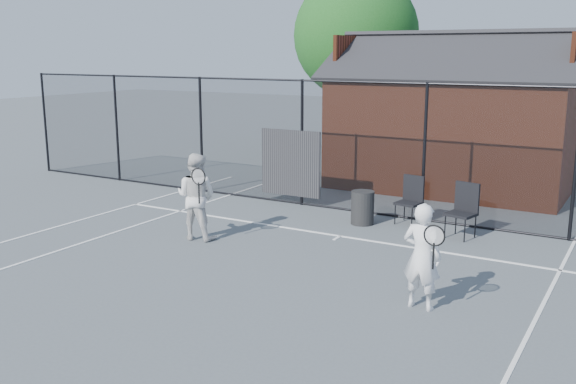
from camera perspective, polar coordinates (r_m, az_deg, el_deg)
The scene contains 10 objects.
ground at distance 10.43m, azimuth -2.54°, elevation -7.96°, with size 80.00×80.00×0.00m, color #4E555A.
court_lines at distance 9.42m, azimuth -6.96°, elevation -10.29°, with size 11.02×18.00×0.01m.
fence at distance 14.52m, azimuth 7.11°, elevation 3.65°, with size 22.04×3.00×3.00m.
clubhouse at distance 17.99m, azimuth 14.57°, elevation 5.53°, with size 6.50×4.36×4.19m.
tree_left at distance 23.83m, azimuth 6.06°, elevation 13.65°, with size 4.48×4.48×6.44m.
player_front at distance 9.34m, azimuth 11.82°, elevation -5.61°, with size 0.70×0.52×1.55m.
player_back at distance 12.66m, azimuth -8.16°, elevation -0.39°, with size 0.97×0.77×1.70m.
chair_left at distance 13.93m, azimuth 10.67°, elevation -0.79°, with size 0.48×0.50×1.01m, color black.
chair_right at distance 13.09m, azimuth 15.13°, elevation -1.71°, with size 0.51×0.53×1.07m, color black.
waste_bin at distance 13.80m, azimuth 6.64°, elevation -1.39°, with size 0.49×0.49×0.72m, color black.
Camera 1 is at (5.31, -8.21, 3.61)m, focal length 40.00 mm.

